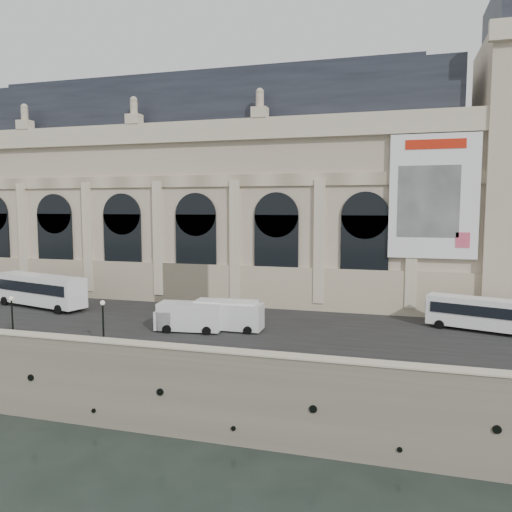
{
  "coord_description": "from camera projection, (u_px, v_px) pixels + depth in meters",
  "views": [
    {
      "loc": [
        19.41,
        -34.11,
        18.01
      ],
      "look_at": [
        3.52,
        22.0,
        12.16
      ],
      "focal_mm": 35.0,
      "sensor_mm": 36.0,
      "label": 1
    }
  ],
  "objects": [
    {
      "name": "ground",
      "position": [
        138.0,
        433.0,
        39.72
      ],
      "size": [
        260.0,
        260.0,
        0.0
      ],
      "primitive_type": "plane",
      "color": "black",
      "rests_on": "ground"
    },
    {
      "name": "quay",
      "position": [
        257.0,
        309.0,
        72.93
      ],
      "size": [
        160.0,
        70.0,
        6.0
      ],
      "primitive_type": "cube",
      "color": "gray",
      "rests_on": "ground"
    },
    {
      "name": "street",
      "position": [
        203.0,
        320.0,
        52.52
      ],
      "size": [
        160.0,
        24.0,
        0.06
      ],
      "primitive_type": "cube",
      "color": "#2D2D2D",
      "rests_on": "quay"
    },
    {
      "name": "parapet",
      "position": [
        140.0,
        350.0,
        39.63
      ],
      "size": [
        160.0,
        1.4,
        1.21
      ],
      "color": "gray",
      "rests_on": "quay"
    },
    {
      "name": "museum",
      "position": [
        207.0,
        194.0,
        68.92
      ],
      "size": [
        69.0,
        18.7,
        29.1
      ],
      "color": "beige",
      "rests_on": "quay"
    },
    {
      "name": "bus_left",
      "position": [
        40.0,
        290.0,
        58.83
      ],
      "size": [
        13.45,
        6.0,
        3.89
      ],
      "color": "white",
      "rests_on": "quay"
    },
    {
      "name": "bus_right",
      "position": [
        487.0,
        314.0,
        47.3
      ],
      "size": [
        11.18,
        5.54,
        3.25
      ],
      "color": "white",
      "rests_on": "quay"
    },
    {
      "name": "van_b",
      "position": [
        186.0,
        317.0,
        47.84
      ],
      "size": [
        6.51,
        3.14,
        2.8
      ],
      "color": "silver",
      "rests_on": "quay"
    },
    {
      "name": "van_c",
      "position": [
        229.0,
        316.0,
        48.2
      ],
      "size": [
        6.1,
        2.59,
        2.7
      ],
      "color": "silver",
      "rests_on": "quay"
    },
    {
      "name": "box_truck",
      "position": [
        222.0,
        315.0,
        48.45
      ],
      "size": [
        7.32,
        2.91,
        2.9
      ],
      "color": "white",
      "rests_on": "quay"
    },
    {
      "name": "lamp_left",
      "position": [
        12.0,
        318.0,
        44.58
      ],
      "size": [
        0.41,
        0.41,
        4.02
      ],
      "color": "black",
      "rests_on": "quay"
    },
    {
      "name": "lamp_right",
      "position": [
        103.0,
        324.0,
        42.14
      ],
      "size": [
        0.42,
        0.42,
        4.11
      ],
      "color": "black",
      "rests_on": "quay"
    }
  ]
}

